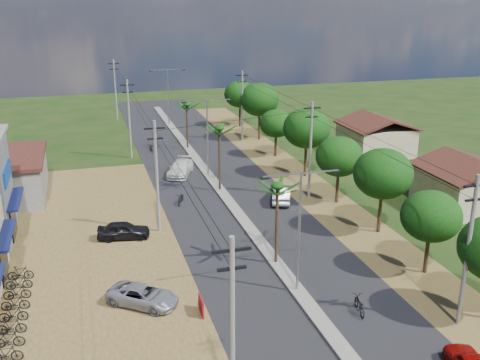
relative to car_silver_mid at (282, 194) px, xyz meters
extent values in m
plane|color=black|center=(-4.71, -15.60, -0.73)|extent=(160.00, 160.00, 0.00)
cube|color=black|center=(-4.71, -0.60, -0.71)|extent=(12.00, 110.00, 0.04)
cube|color=#605E56|center=(-4.71, 2.40, -0.64)|extent=(1.00, 90.00, 0.18)
cube|color=#4F391B|center=(-19.71, -7.60, -0.71)|extent=(18.00, 46.00, 0.04)
cube|color=#4F391B|center=(3.79, -0.60, -0.71)|extent=(5.00, 90.00, 0.03)
cube|color=#0D123A|center=(-22.31, -8.60, 2.37)|extent=(0.80, 5.40, 0.15)
cube|color=black|center=(-22.66, -8.60, 0.57)|extent=(0.10, 3.00, 2.40)
cube|color=#0D123A|center=(-22.31, -1.60, 2.37)|extent=(0.80, 5.40, 0.15)
cube|color=black|center=(-22.66, -1.60, 0.57)|extent=(0.10, 3.00, 2.40)
cube|color=navy|center=(-22.63, -1.60, 4.47)|extent=(0.12, 4.20, 1.20)
cube|color=tan|center=(15.29, -5.60, 0.92)|extent=(7.00, 7.00, 3.30)
cube|color=tan|center=(16.29, 12.40, 0.92)|extent=(7.00, 7.00, 3.30)
cylinder|color=black|center=(4.59, -15.60, 1.20)|extent=(0.28, 0.28, 3.85)
ellipsoid|color=black|center=(4.59, -15.60, 3.40)|extent=(4.00, 4.00, 3.40)
cylinder|color=black|center=(4.99, -8.60, 1.55)|extent=(0.28, 0.28, 4.55)
ellipsoid|color=black|center=(4.99, -8.60, 4.15)|extent=(4.60, 4.60, 3.91)
cylinder|color=black|center=(4.69, -1.60, 1.30)|extent=(0.28, 0.28, 4.06)
ellipsoid|color=black|center=(4.69, -1.60, 3.62)|extent=(4.20, 4.20, 3.57)
cylinder|color=black|center=(4.89, 6.40, 1.65)|extent=(0.28, 0.28, 4.76)
ellipsoid|color=black|center=(4.89, 6.40, 4.37)|extent=(4.80, 4.80, 4.08)
cylinder|color=black|center=(4.49, 14.40, 1.09)|extent=(0.28, 0.28, 3.64)
ellipsoid|color=black|center=(4.49, 14.40, 3.17)|extent=(3.80, 3.80, 3.23)
cylinder|color=black|center=(5.09, 22.40, 1.72)|extent=(0.28, 0.28, 4.90)
ellipsoid|color=black|center=(5.09, 22.40, 4.52)|extent=(5.00, 5.00, 4.25)
cylinder|color=black|center=(4.79, 30.40, 1.44)|extent=(0.28, 0.28, 4.34)
ellipsoid|color=black|center=(4.79, 30.40, 3.92)|extent=(4.40, 4.40, 3.74)
cylinder|color=black|center=(-4.71, -11.60, 2.17)|extent=(0.22, 0.22, 5.80)
cylinder|color=black|center=(-4.71, 4.40, 2.37)|extent=(0.22, 0.22, 6.20)
cylinder|color=black|center=(-4.71, 20.40, 2.02)|extent=(0.22, 0.22, 5.50)
cylinder|color=gray|center=(-4.71, -15.60, 3.27)|extent=(0.16, 0.16, 8.00)
cube|color=gray|center=(-3.51, -15.60, 7.17)|extent=(2.40, 0.08, 0.08)
cube|color=gray|center=(-5.91, -15.60, 7.17)|extent=(2.40, 0.08, 0.08)
cube|color=black|center=(-2.41, -15.60, 7.07)|extent=(0.50, 0.18, 0.12)
cube|color=black|center=(-7.01, -15.60, 7.07)|extent=(0.50, 0.18, 0.12)
cylinder|color=gray|center=(-4.71, 9.40, 3.27)|extent=(0.16, 0.16, 8.00)
cube|color=gray|center=(-3.51, 9.40, 7.17)|extent=(2.40, 0.08, 0.08)
cube|color=gray|center=(-5.91, 9.40, 7.17)|extent=(2.40, 0.08, 0.08)
cube|color=black|center=(-2.41, 9.40, 7.07)|extent=(0.50, 0.18, 0.12)
cube|color=black|center=(-7.01, 9.40, 7.07)|extent=(0.50, 0.18, 0.12)
cylinder|color=gray|center=(-4.71, 34.40, 3.27)|extent=(0.16, 0.16, 8.00)
cube|color=gray|center=(-3.51, 34.40, 7.17)|extent=(2.40, 0.08, 0.08)
cube|color=gray|center=(-5.91, 34.40, 7.17)|extent=(2.40, 0.08, 0.08)
cube|color=black|center=(-2.41, 34.40, 7.07)|extent=(0.50, 0.18, 0.12)
cube|color=black|center=(-7.01, 34.40, 7.07)|extent=(0.50, 0.18, 0.12)
cylinder|color=#605E56|center=(-11.71, -25.60, 3.77)|extent=(0.24, 0.24, 9.00)
cube|color=black|center=(-11.71, -25.60, 7.67)|extent=(1.60, 0.12, 0.12)
cube|color=black|center=(-11.71, -25.60, 6.87)|extent=(1.20, 0.12, 0.12)
cylinder|color=#605E56|center=(-11.71, -3.60, 3.77)|extent=(0.24, 0.24, 9.00)
cube|color=black|center=(-11.71, -3.60, 7.67)|extent=(1.60, 0.12, 0.12)
cube|color=black|center=(-11.71, -3.60, 6.87)|extent=(1.20, 0.12, 0.12)
cylinder|color=#605E56|center=(-11.71, 18.40, 3.77)|extent=(0.24, 0.24, 9.00)
cube|color=black|center=(-11.71, 18.40, 7.67)|extent=(1.60, 0.12, 0.12)
cube|color=black|center=(-11.71, 18.40, 6.87)|extent=(1.20, 0.12, 0.12)
cylinder|color=#605E56|center=(-11.71, 39.40, 3.77)|extent=(0.24, 0.24, 9.00)
cube|color=black|center=(-11.71, 39.40, 7.67)|extent=(1.60, 0.12, 0.12)
cube|color=black|center=(-11.71, 39.40, 6.87)|extent=(1.20, 0.12, 0.12)
cylinder|color=#605E56|center=(2.79, -21.60, 3.77)|extent=(0.24, 0.24, 9.00)
cube|color=black|center=(2.79, -21.60, 7.67)|extent=(1.60, 0.12, 0.12)
cube|color=black|center=(2.79, -21.60, 6.87)|extent=(1.20, 0.12, 0.12)
cylinder|color=#605E56|center=(2.79, 0.40, 3.77)|extent=(0.24, 0.24, 9.00)
cube|color=black|center=(2.79, 0.40, 7.67)|extent=(1.60, 0.12, 0.12)
cube|color=black|center=(2.79, 0.40, 6.87)|extent=(1.20, 0.12, 0.12)
cylinder|color=#605E56|center=(2.79, 22.40, 3.77)|extent=(0.24, 0.24, 9.00)
cube|color=black|center=(2.79, 22.40, 7.67)|extent=(1.60, 0.12, 0.12)
cube|color=black|center=(2.79, 22.40, 6.87)|extent=(1.20, 0.12, 0.12)
imported|color=gray|center=(0.00, 0.00, 0.00)|extent=(3.12, 4.67, 1.45)
imported|color=#BABAB5|center=(-7.44, 10.32, 0.01)|extent=(3.91, 5.47, 1.47)
imported|color=gray|center=(-14.29, -14.56, -0.11)|extent=(4.76, 4.28, 1.23)
imported|color=black|center=(-14.56, -4.30, -0.05)|extent=(4.18, 2.20, 1.36)
imported|color=black|center=(-2.09, -18.93, -0.23)|extent=(1.01, 1.98, 0.99)
imported|color=black|center=(-8.95, 1.97, -0.21)|extent=(1.34, 2.06, 1.02)
imported|color=black|center=(-9.26, 19.93, -0.28)|extent=(0.60, 1.52, 0.89)
cube|color=maroon|center=(-11.13, -16.50, -0.16)|extent=(0.12, 1.35, 1.13)
cylinder|color=black|center=(-11.13, -17.11, -0.45)|extent=(0.04, 0.04, 0.56)
cylinder|color=black|center=(-11.13, -15.88, -0.45)|extent=(0.04, 0.04, 0.56)
imported|color=black|center=(-21.69, -18.20, -0.23)|extent=(1.69, 0.59, 1.00)
imported|color=black|center=(-21.69, -16.90, -0.23)|extent=(1.69, 0.59, 1.00)
imported|color=black|center=(-21.69, -15.60, -0.23)|extent=(1.69, 0.59, 1.00)
imported|color=black|center=(-21.69, -14.30, -0.23)|extent=(1.69, 0.59, 1.00)
imported|color=black|center=(-21.69, -13.00, -0.23)|extent=(1.69, 0.59, 1.00)
imported|color=black|center=(-21.69, -11.70, -0.23)|extent=(1.69, 0.59, 1.00)
imported|color=black|center=(-21.69, -10.40, -0.23)|extent=(1.69, 0.59, 1.00)
imported|color=black|center=(-21.69, -9.10, -0.23)|extent=(1.69, 0.59, 1.00)
camera|label=1|loc=(-16.97, -44.97, 17.25)|focal=42.00mm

